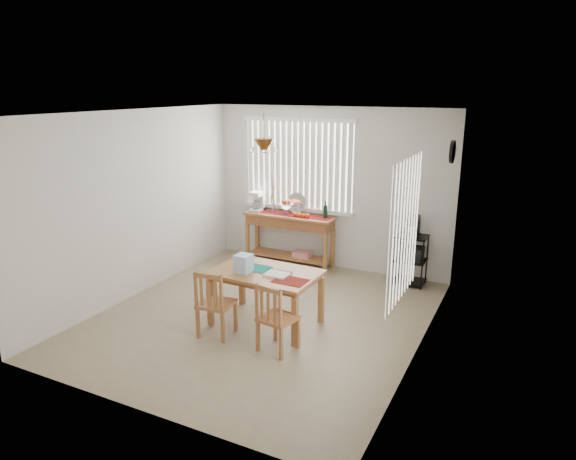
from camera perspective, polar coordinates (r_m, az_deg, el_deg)
The scene contains 10 objects.
ground at distance 6.78m, azimuth -2.86°, elevation -9.65°, with size 4.00×4.50×0.01m, color gray.
room_shell at distance 6.26m, azimuth -2.98°, elevation 4.57°, with size 4.20×4.70×2.70m.
sideboard at distance 8.50m, azimuth 0.21°, elevation 0.31°, with size 1.52×0.43×0.86m.
sideboard_items at distance 8.53m, azimuth -1.20°, elevation 2.77°, with size 1.44×0.36×0.66m.
wire_cart at distance 7.89m, azimuth 13.51°, elevation -2.73°, with size 0.45×0.36×0.77m.
cart_items at distance 7.77m, azimuth 13.73°, elevation 0.43°, with size 0.18×0.22×0.32m.
dining_table at distance 6.37m, azimuth -2.49°, elevation -5.30°, with size 1.32×0.87×0.70m.
table_items at distance 6.29m, azimuth -4.02°, elevation -4.04°, with size 0.99×0.49×0.22m.
chair_left at distance 6.20m, azimuth -8.14°, elevation -8.14°, with size 0.42×0.42×0.84m.
chair_right at distance 5.80m, azimuth -1.35°, elevation -9.80°, with size 0.44×0.44×0.82m.
Camera 1 is at (3.01, -5.34, 2.90)m, focal length 32.00 mm.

